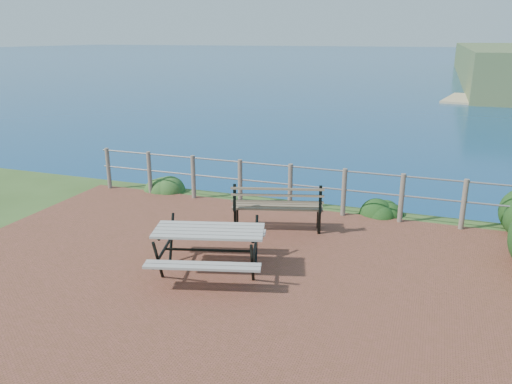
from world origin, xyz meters
TOP-DOWN VIEW (x-y plane):
  - ground at (0.00, 0.00)m, footprint 10.00×7.00m
  - ocean at (0.00, 200.00)m, footprint 1200.00×1200.00m
  - safety_railing at (0.00, 3.35)m, footprint 9.40×0.10m
  - picnic_table at (-0.36, 0.03)m, footprint 1.82×1.43m
  - park_bench at (0.10, 2.11)m, footprint 1.77×0.89m
  - shrub_lip_west at (-3.34, 3.66)m, footprint 0.76×0.76m
  - shrub_lip_east at (1.91, 3.84)m, footprint 0.74×0.74m

SIDE VIEW (x-z plane):
  - ground at x=0.00m, z-range -0.06..0.06m
  - ocean at x=0.00m, z-range 0.00..0.00m
  - shrub_lip_west at x=-3.34m, z-range -0.25..0.25m
  - shrub_lip_east at x=1.91m, z-range -0.24..0.24m
  - picnic_table at x=-0.36m, z-range 0.10..0.82m
  - safety_railing at x=0.00m, z-range 0.07..1.07m
  - park_bench at x=0.10m, z-range 0.15..1.12m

